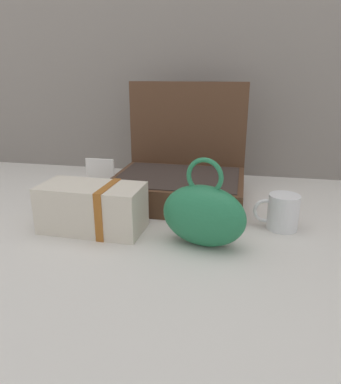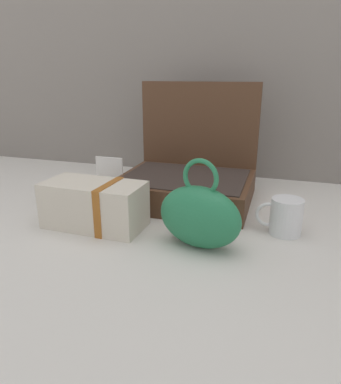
% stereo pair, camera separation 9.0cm
% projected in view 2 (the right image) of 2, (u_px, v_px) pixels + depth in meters
% --- Properties ---
extents(ground_plane, '(6.00, 6.00, 0.00)m').
position_uv_depth(ground_plane, '(180.00, 227.00, 0.95)').
color(ground_plane, beige).
extents(open_suitcase, '(0.41, 0.35, 0.37)m').
position_uv_depth(open_suitcase, '(189.00, 175.00, 1.15)').
color(open_suitcase, '#4C301E').
rests_on(open_suitcase, ground_plane).
extents(teal_pouch_handbag, '(0.22, 0.14, 0.21)m').
position_uv_depth(teal_pouch_handbag, '(199.00, 216.00, 0.82)').
color(teal_pouch_handbag, '#237247').
rests_on(teal_pouch_handbag, ground_plane).
extents(cream_toiletry_bag, '(0.27, 0.14, 0.13)m').
position_uv_depth(cream_toiletry_bag, '(96.00, 205.00, 0.93)').
color(cream_toiletry_bag, beige).
rests_on(cream_toiletry_bag, ground_plane).
extents(coffee_mug, '(0.12, 0.08, 0.09)m').
position_uv_depth(coffee_mug, '(285.00, 216.00, 0.89)').
color(coffee_mug, silver).
rests_on(coffee_mug, ground_plane).
extents(info_card_left, '(0.09, 0.01, 0.13)m').
position_uv_depth(info_card_left, '(110.00, 177.00, 1.16)').
color(info_card_left, white).
rests_on(info_card_left, ground_plane).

